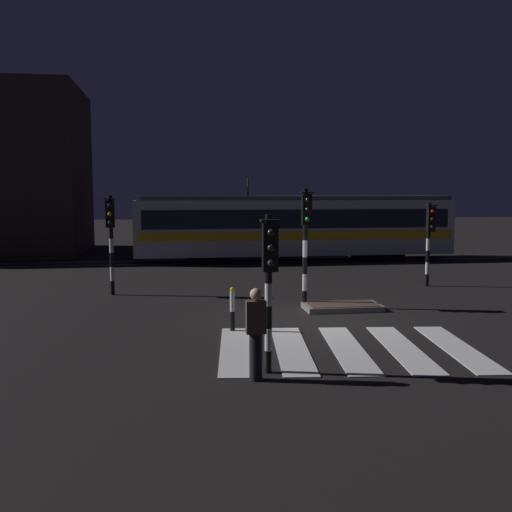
% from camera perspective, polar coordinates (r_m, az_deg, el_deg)
% --- Properties ---
extents(ground_plane, '(120.00, 120.00, 0.00)m').
position_cam_1_polar(ground_plane, '(15.73, 5.82, -6.34)').
color(ground_plane, black).
extents(rail_near, '(80.00, 0.12, 0.03)m').
position_cam_1_polar(rail_near, '(28.22, -0.57, -0.66)').
color(rail_near, '#59595E').
rests_on(rail_near, ground).
extents(rail_far, '(80.00, 0.12, 0.03)m').
position_cam_1_polar(rail_far, '(29.63, -0.95, -0.33)').
color(rail_far, '#59595E').
rests_on(rail_far, ground).
extents(crosswalk_zebra, '(5.97, 4.51, 0.02)m').
position_cam_1_polar(crosswalk_zebra, '(13.04, 8.95, -9.00)').
color(crosswalk_zebra, silver).
rests_on(crosswalk_zebra, ground).
extents(traffic_island, '(2.23, 1.13, 0.18)m').
position_cam_1_polar(traffic_island, '(17.25, 8.48, -4.95)').
color(traffic_island, slate).
rests_on(traffic_island, ground).
extents(traffic_light_median_centre, '(0.36, 0.42, 3.54)m').
position_cam_1_polar(traffic_light_median_centre, '(17.09, 4.93, 2.58)').
color(traffic_light_median_centre, black).
rests_on(traffic_light_median_centre, ground).
extents(traffic_light_corner_far_left, '(0.36, 0.42, 3.32)m').
position_cam_1_polar(traffic_light_corner_far_left, '(19.73, -14.11, 2.51)').
color(traffic_light_corner_far_left, black).
rests_on(traffic_light_corner_far_left, ground).
extents(traffic_light_corner_far_right, '(0.36, 0.42, 3.07)m').
position_cam_1_polar(traffic_light_corner_far_right, '(21.91, 16.72, 2.35)').
color(traffic_light_corner_far_right, black).
rests_on(traffic_light_corner_far_right, ground).
extents(traffic_light_kerb_mid_left, '(0.36, 0.42, 3.03)m').
position_cam_1_polar(traffic_light_kerb_mid_left, '(10.76, 1.32, -1.38)').
color(traffic_light_kerb_mid_left, black).
rests_on(traffic_light_kerb_mid_left, ground).
extents(tram, '(16.00, 2.58, 4.15)m').
position_cam_1_polar(tram, '(29.17, 3.84, 2.97)').
color(tram, silver).
rests_on(tram, ground).
extents(pedestrian_waiting_at_kerb, '(0.36, 0.24, 1.71)m').
position_cam_1_polar(pedestrian_waiting_at_kerb, '(10.62, -0.01, -7.62)').
color(pedestrian_waiting_at_kerb, black).
rests_on(pedestrian_waiting_at_kerb, ground).
extents(bollard_island_edge, '(0.12, 0.12, 1.11)m').
position_cam_1_polar(bollard_island_edge, '(14.36, -2.34, -5.25)').
color(bollard_island_edge, black).
rests_on(bollard_island_edge, ground).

